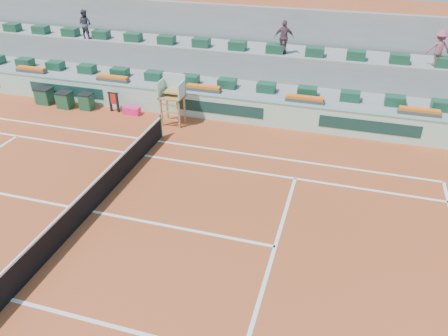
{
  "coord_description": "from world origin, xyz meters",
  "views": [
    {
      "loc": [
        7.82,
        -10.35,
        9.07
      ],
      "look_at": [
        4.0,
        2.5,
        1.0
      ],
      "focal_mm": 35.0,
      "sensor_mm": 36.0,
      "label": 1
    }
  ],
  "objects": [
    {
      "name": "drink_cooler_c",
      "position": [
        -7.54,
        7.84,
        0.42
      ],
      "size": [
        0.83,
        0.72,
        0.84
      ],
      "color": "#18482D",
      "rests_on": "ground"
    },
    {
      "name": "umpire_chair",
      "position": [
        0.0,
        7.5,
        1.54
      ],
      "size": [
        1.1,
        0.9,
        2.4
      ],
      "color": "#9E733C",
      "rests_on": "ground"
    },
    {
      "name": "advertising_hoarding",
      "position": [
        0.02,
        8.5,
        0.63
      ],
      "size": [
        36.0,
        0.34,
        1.26
      ],
      "color": "#ADDAC1",
      "rests_on": "ground"
    },
    {
      "name": "drink_cooler_a",
      "position": [
        -4.97,
        7.77,
        0.42
      ],
      "size": [
        0.66,
        0.57,
        0.84
      ],
      "color": "#18482D",
      "rests_on": "ground"
    },
    {
      "name": "spectator_left",
      "position": [
        -6.81,
        11.49,
        3.39
      ],
      "size": [
        0.82,
        0.67,
        1.58
      ],
      "primitive_type": "imported",
      "rotation": [
        0.0,
        0.0,
        3.05
      ],
      "color": "#454650",
      "rests_on": "seating_tier_upper"
    },
    {
      "name": "spectator_right",
      "position": [
        11.61,
        11.8,
        3.42
      ],
      "size": [
        1.15,
        0.79,
        1.63
      ],
      "primitive_type": "imported",
      "rotation": [
        0.0,
        0.0,
        3.32
      ],
      "color": "#9C4E5D",
      "rests_on": "seating_tier_upper"
    },
    {
      "name": "drink_cooler_b",
      "position": [
        -6.16,
        7.65,
        0.42
      ],
      "size": [
        0.77,
        0.67,
        0.84
      ],
      "color": "#18482D",
      "rests_on": "ground"
    },
    {
      "name": "seat_row_lower",
      "position": [
        0.0,
        9.8,
        1.42
      ],
      "size": [
        32.9,
        0.6,
        0.44
      ],
      "color": "#17472F",
      "rests_on": "seating_tier_lower"
    },
    {
      "name": "stadium_back_wall",
      "position": [
        0.0,
        13.9,
        2.2
      ],
      "size": [
        36.0,
        0.4,
        4.4
      ],
      "primitive_type": "cube",
      "color": "gray",
      "rests_on": "ground"
    },
    {
      "name": "tennis_net",
      "position": [
        0.0,
        0.0,
        0.53
      ],
      "size": [
        0.1,
        11.97,
        1.1
      ],
      "color": "black",
      "rests_on": "ground"
    },
    {
      "name": "court_lines",
      "position": [
        0.0,
        0.0,
        0.01
      ],
      "size": [
        23.89,
        11.09,
        0.01
      ],
      "color": "white",
      "rests_on": "ground"
    },
    {
      "name": "spectator_mid",
      "position": [
        4.42,
        11.61,
        3.43
      ],
      "size": [
        1.02,
        0.53,
        1.67
      ],
      "primitive_type": "imported",
      "rotation": [
        0.0,
        0.0,
        3.27
      ],
      "color": "brown",
      "rests_on": "seating_tier_upper"
    },
    {
      "name": "flower_planters",
      "position": [
        -1.5,
        9.0,
        1.33
      ],
      "size": [
        26.8,
        0.36,
        0.28
      ],
      "color": "#464646",
      "rests_on": "seating_tier_lower"
    },
    {
      "name": "towel_rack",
      "position": [
        -3.45,
        7.9,
        0.6
      ],
      "size": [
        0.58,
        0.1,
        1.03
      ],
      "color": "black",
      "rests_on": "ground"
    },
    {
      "name": "seat_row_upper",
      "position": [
        0.0,
        11.7,
        2.82
      ],
      "size": [
        32.9,
        0.6,
        0.44
      ],
      "color": "#17472F",
      "rests_on": "seating_tier_upper"
    },
    {
      "name": "seating_tier_upper",
      "position": [
        0.0,
        12.3,
        1.3
      ],
      "size": [
        36.0,
        2.4,
        2.6
      ],
      "primitive_type": "cube",
      "color": "gray",
      "rests_on": "ground"
    },
    {
      "name": "player_bag",
      "position": [
        -2.46,
        7.84,
        0.19
      ],
      "size": [
        0.85,
        0.38,
        0.38
      ],
      "primitive_type": "cube",
      "color": "#FE216F",
      "rests_on": "ground"
    },
    {
      "name": "seating_tier_lower",
      "position": [
        0.0,
        10.7,
        0.6
      ],
      "size": [
        36.0,
        4.0,
        1.2
      ],
      "primitive_type": "cube",
      "color": "gray",
      "rests_on": "ground"
    },
    {
      "name": "ground",
      "position": [
        0.0,
        0.0,
        0.0
      ],
      "size": [
        90.0,
        90.0,
        0.0
      ],
      "primitive_type": "plane",
      "color": "#A4411F",
      "rests_on": "ground"
    }
  ]
}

